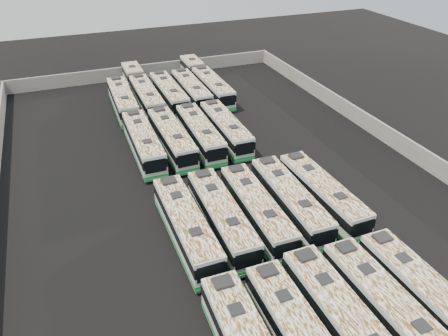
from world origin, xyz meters
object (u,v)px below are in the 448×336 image
bus_midback_right (226,129)px  bus_back_far_right (206,81)px  bus_back_left (142,90)px  bus_back_right (191,91)px  bus_midfront_far_right (322,194)px  bus_midback_far_left (143,143)px  bus_midfront_left (222,217)px  bus_midfront_right (290,201)px  bus_back_far_left (123,101)px  bus_midfront_center (257,210)px  bus_midback_left (172,138)px  bus_front_far_right (425,297)px  bus_front_right (388,311)px  bus_front_center (344,324)px  bus_midfront_far_left (186,227)px  bus_back_center (169,94)px  bus_midback_center (200,134)px

bus_midback_right → bus_back_far_right: bearing=79.6°
bus_back_left → bus_back_right: bus_back_right is taller
bus_midfront_far_right → bus_midback_far_left: (-13.65, 16.47, 0.06)m
bus_midfront_left → bus_midfront_far_right: size_ratio=1.01×
bus_midfront_right → bus_back_far_left: size_ratio=0.98×
bus_midback_far_left → bus_midfront_center: bearing=-67.2°
bus_midfront_center → bus_back_left: bus_back_left is taller
bus_back_far_right → bus_midback_left: bearing=-120.8°
bus_front_far_right → bus_back_right: size_ratio=0.97×
bus_midfront_right → bus_back_far_right: size_ratio=0.64×
bus_front_right → bus_back_far_right: 47.09m
bus_back_far_left → bus_back_left: bus_back_far_left is taller
bus_front_right → bus_midback_left: (-6.85, 30.07, 0.04)m
bus_midfront_center → bus_back_far_right: bus_back_far_right is taller
bus_front_center → bus_midfront_right: size_ratio=1.02×
bus_midfront_far_left → bus_back_far_right: size_ratio=0.65×
bus_midfront_far_right → bus_back_right: bearing=95.1°
bus_midfront_far_right → bus_back_center: 30.81m
bus_front_center → bus_midfront_left: size_ratio=1.02×
bus_midfront_far_left → bus_midback_center: 17.72m
bus_front_far_right → bus_midfront_far_right: 13.62m
bus_back_far_left → bus_back_center: bearing=2.1°
bus_back_right → bus_back_far_left: bearing=-179.1°
bus_midfront_far_right → bus_back_left: (-10.18, 33.26, 0.02)m
bus_midfront_far_right → bus_midback_left: 19.35m
bus_midback_left → bus_midback_center: bearing=-1.4°
bus_midback_left → bus_back_left: size_ratio=0.65×
bus_front_center → bus_midfront_center: bearing=89.8°
bus_front_center → bus_front_far_right: bus_front_center is taller
bus_midfront_center → bus_back_right: bearing=84.7°
bus_front_far_right → bus_back_far_right: 46.93m
bus_midfront_right → bus_midfront_left: bearing=-178.4°
bus_front_far_right → bus_midfront_center: bus_midfront_center is taller
bus_midfront_right → bus_back_center: 30.09m
bus_front_center → bus_midback_left: bearing=96.2°
bus_front_center → bus_midback_left: (-3.42, 29.94, -0.01)m
bus_midfront_left → bus_back_left: (0.07, 33.13, -0.00)m
bus_midback_left → bus_back_left: bearing=89.0°
bus_midfront_center → bus_midback_far_left: 17.83m
bus_front_center → bus_front_far_right: size_ratio=1.04×
bus_back_right → bus_midback_left: bearing=-116.1°
bus_midfront_far_left → bus_midfront_right: 10.14m
bus_back_center → bus_midback_center: bearing=-89.9°
bus_front_far_right → bus_midback_center: (-6.67, 29.97, 0.05)m
bus_midfront_left → bus_back_center: size_ratio=0.99×
bus_midfront_far_left → bus_midback_center: size_ratio=1.01×
bus_front_right → bus_back_far_right: bus_back_far_right is taller
bus_front_center → bus_midback_far_left: bus_midback_far_left is taller
bus_midfront_far_left → bus_midfront_far_right: size_ratio=1.02×
bus_front_far_right → bus_midfront_right: bearing=102.6°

